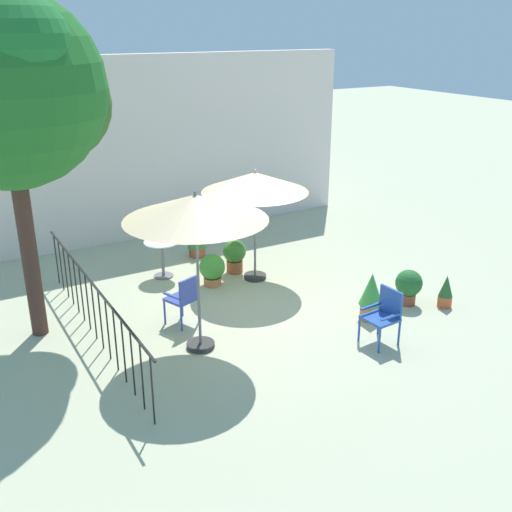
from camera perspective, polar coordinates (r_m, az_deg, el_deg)
ground_plane at (r=11.10m, az=0.18°, el=-4.07°), size 60.00×60.00×0.00m
villa_facade at (r=14.31m, az=-8.93°, el=10.16°), size 9.52×0.30×4.13m
terrace_railing at (r=9.80m, az=-15.21°, el=-4.05°), size 0.03×5.49×1.01m
shade_tree at (r=9.50m, az=-22.40°, el=14.49°), size 2.99×2.84×5.29m
patio_umbrella_0 at (r=8.67m, az=-5.75°, el=4.47°), size 2.12×2.12×2.53m
patio_umbrella_1 at (r=11.35m, az=-0.10°, el=6.91°), size 2.03×2.03×2.21m
cafe_table_0 at (r=12.00m, az=-8.88°, el=0.35°), size 0.70×0.70×0.75m
patio_chair_0 at (r=9.66m, az=12.06°, el=-5.28°), size 0.50×0.51×0.89m
patio_chair_1 at (r=10.04m, az=-6.83°, el=-3.85°), size 0.57×0.56×0.87m
potted_plant_0 at (r=13.03m, az=-5.65°, el=1.79°), size 0.42×0.42×0.83m
potted_plant_1 at (r=11.09m, az=14.27°, el=-2.70°), size 0.48×0.48×0.65m
potted_plant_2 at (r=12.14m, az=-2.04°, el=0.15°), size 0.46×0.46×0.68m
potted_plant_3 at (r=10.37m, az=10.86°, el=-3.64°), size 0.41×0.41×0.84m
potted_plant_4 at (r=11.21m, az=17.55°, el=-3.21°), size 0.25×0.25×0.60m
potted_plant_5 at (r=11.58m, az=-4.17°, el=-1.23°), size 0.50×0.50×0.62m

